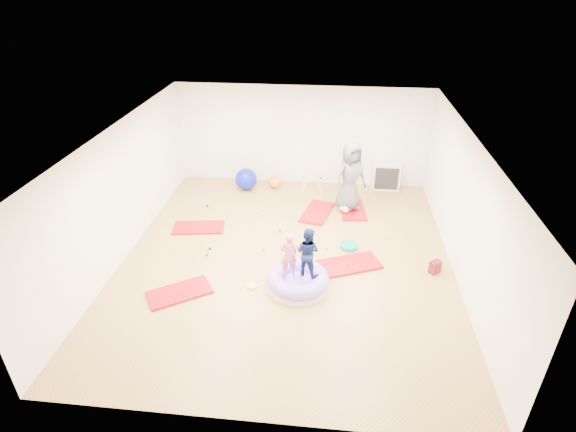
# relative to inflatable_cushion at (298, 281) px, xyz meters

# --- Properties ---
(room) EXTENTS (7.01, 8.01, 2.81)m
(room) POSITION_rel_inflatable_cushion_xyz_m (-0.33, 0.95, 1.25)
(room) COLOR olive
(room) RESTS_ON ground
(gym_mat_front_left) EXTENTS (1.33, 1.17, 0.05)m
(gym_mat_front_left) POSITION_rel_inflatable_cushion_xyz_m (-2.27, -0.44, -0.13)
(gym_mat_front_left) COLOR #AD0009
(gym_mat_front_left) RESTS_ON ground
(gym_mat_mid_left) EXTENTS (1.28, 0.77, 0.05)m
(gym_mat_mid_left) POSITION_rel_inflatable_cushion_xyz_m (-2.59, 2.00, -0.13)
(gym_mat_mid_left) COLOR #AD0009
(gym_mat_mid_left) RESTS_ON ground
(gym_mat_center_back) EXTENTS (0.89, 1.35, 0.05)m
(gym_mat_center_back) POSITION_rel_inflatable_cushion_xyz_m (0.22, 3.07, -0.12)
(gym_mat_center_back) COLOR #AD0009
(gym_mat_center_back) RESTS_ON ground
(gym_mat_right) EXTENTS (1.44, 1.10, 0.05)m
(gym_mat_right) POSITION_rel_inflatable_cushion_xyz_m (1.02, 0.85, -0.12)
(gym_mat_right) COLOR #AD0009
(gym_mat_right) RESTS_ON ground
(gym_mat_rear_right) EXTENTS (0.75, 1.30, 0.05)m
(gym_mat_rear_right) POSITION_rel_inflatable_cushion_xyz_m (1.12, 3.35, -0.12)
(gym_mat_rear_right) COLOR #AD0009
(gym_mat_rear_right) RESTS_ON ground
(inflatable_cushion) EXTENTS (1.23, 1.23, 0.39)m
(inflatable_cushion) POSITION_rel_inflatable_cushion_xyz_m (0.00, 0.00, 0.00)
(inflatable_cushion) COLOR white
(inflatable_cushion) RESTS_ON ground
(child_pink) EXTENTS (0.39, 0.33, 0.92)m
(child_pink) POSITION_rel_inflatable_cushion_xyz_m (-0.19, -0.00, 0.66)
(child_pink) COLOR #E05585
(child_pink) RESTS_ON inflatable_cushion
(child_navy) EXTENTS (0.60, 0.54, 1.01)m
(child_navy) POSITION_rel_inflatable_cushion_xyz_m (0.17, 0.06, 0.71)
(child_navy) COLOR #0F1C4B
(child_navy) RESTS_ON inflatable_cushion
(adult_caregiver) EXTENTS (1.04, 0.96, 1.78)m
(adult_caregiver) POSITION_rel_inflatable_cushion_xyz_m (1.01, 3.33, 0.79)
(adult_caregiver) COLOR #515259
(adult_caregiver) RESTS_ON gym_mat_rear_right
(infant) EXTENTS (0.33, 0.33, 0.19)m
(infant) POSITION_rel_inflatable_cushion_xyz_m (0.94, 3.15, -0.00)
(infant) COLOR white
(infant) RESTS_ON gym_mat_rear_right
(ball_pit_balls) EXTENTS (4.59, 2.40, 0.07)m
(ball_pit_balls) POSITION_rel_inflatable_cushion_xyz_m (-0.62, 1.66, -0.12)
(ball_pit_balls) COLOR #0B17AE
(ball_pit_balls) RESTS_ON ground
(exercise_ball_blue) EXTENTS (0.62, 0.62, 0.62)m
(exercise_ball_blue) POSITION_rel_inflatable_cushion_xyz_m (-1.84, 4.28, 0.16)
(exercise_ball_blue) COLOR #0B17AE
(exercise_ball_blue) RESTS_ON ground
(exercise_ball_orange) EXTENTS (0.36, 0.36, 0.36)m
(exercise_ball_orange) POSITION_rel_inflatable_cushion_xyz_m (-1.06, 4.46, 0.03)
(exercise_ball_orange) COLOR orange
(exercise_ball_orange) RESTS_ON ground
(infant_play_gym) EXTENTS (0.61, 0.58, 0.47)m
(infant_play_gym) POSITION_rel_inflatable_cushion_xyz_m (0.02, 4.23, 0.16)
(infant_play_gym) COLOR silver
(infant_play_gym) RESTS_ON ground
(cube_shelf) EXTENTS (0.75, 0.37, 0.75)m
(cube_shelf) POSITION_rel_inflatable_cushion_xyz_m (2.07, 4.74, 0.22)
(cube_shelf) COLOR silver
(cube_shelf) RESTS_ON ground
(balance_disc) EXTENTS (0.40, 0.40, 0.09)m
(balance_disc) POSITION_rel_inflatable_cushion_xyz_m (1.02, 1.54, -0.11)
(balance_disc) COLOR #118781
(balance_disc) RESTS_ON ground
(backpack) EXTENTS (0.28, 0.26, 0.27)m
(backpack) POSITION_rel_inflatable_cushion_xyz_m (2.77, 0.79, -0.01)
(backpack) COLOR red
(backpack) RESTS_ON ground
(yellow_toy) EXTENTS (0.22, 0.22, 0.03)m
(yellow_toy) POSITION_rel_inflatable_cushion_xyz_m (-0.92, -0.08, -0.13)
(yellow_toy) COLOR #FBAB16
(yellow_toy) RESTS_ON ground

